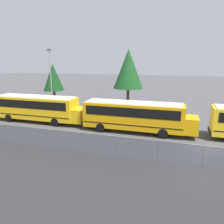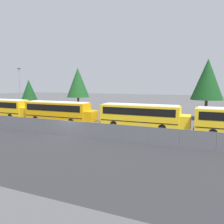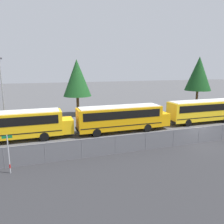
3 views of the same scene
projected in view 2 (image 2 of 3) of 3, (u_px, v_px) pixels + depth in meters
The scene contains 10 objects.
ground_plane at pixel (69, 135), 24.75m from camera, with size 200.00×200.00×0.00m, color #4C4C4F.
road_strip at pixel (30, 150), 19.27m from camera, with size 118.94×12.00×0.01m.
fence at pixel (68, 128), 24.64m from camera, with size 85.01×0.07×1.69m.
school_bus_1 at pixel (3, 107), 37.65m from camera, with size 11.57×2.50×3.16m.
school_bus_2 at pixel (59, 110), 32.69m from camera, with size 11.57×2.50×3.16m.
school_bus_3 at pixel (141, 114), 28.33m from camera, with size 11.57×2.50×3.16m.
light_pole at pixel (20, 89), 43.10m from camera, with size 0.60×0.24×8.86m.
tree_0 at pixel (78, 83), 43.67m from camera, with size 4.48×4.48×8.98m.
tree_1 at pixel (29, 90), 49.83m from camera, with size 3.52×3.52×6.75m.
tree_3 at pixel (207, 79), 34.81m from camera, with size 5.02×5.02×9.80m.
Camera 2 is at (13.93, -20.40, 5.81)m, focal length 35.00 mm.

